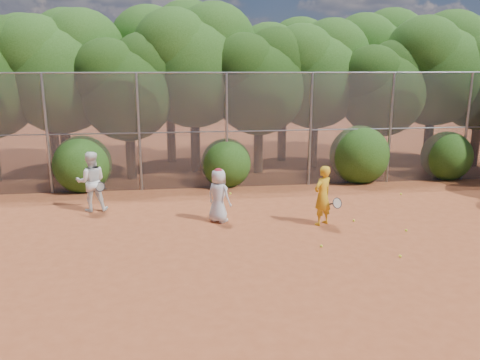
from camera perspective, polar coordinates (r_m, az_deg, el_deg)
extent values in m
plane|color=#944221|center=(11.28, 6.79, -8.26)|extent=(80.00, 80.00, 0.00)
cylinder|color=gray|center=(16.84, -22.47, 5.13)|extent=(0.09, 0.09, 4.00)
cylinder|color=gray|center=(16.33, -12.20, 5.62)|extent=(0.09, 0.09, 4.00)
cylinder|color=gray|center=(16.36, -1.62, 5.94)|extent=(0.09, 0.09, 4.00)
cylinder|color=gray|center=(16.93, 8.58, 6.05)|extent=(0.09, 0.09, 4.00)
cylinder|color=gray|center=(18.00, 17.85, 5.99)|extent=(0.09, 0.09, 4.00)
cylinder|color=gray|center=(19.47, 25.90, 5.81)|extent=(0.09, 0.09, 4.00)
cylinder|color=gray|center=(16.35, 1.91, 12.96)|extent=(20.00, 0.05, 0.05)
cylinder|color=gray|center=(16.49, 1.85, 6.00)|extent=(20.00, 0.04, 0.04)
cube|color=slate|center=(16.49, 1.85, 6.00)|extent=(20.00, 0.02, 4.00)
sphere|color=black|center=(19.48, -26.44, 13.09)|extent=(3.05, 3.05, 3.05)
cylinder|color=black|center=(19.34, -20.44, 4.06)|extent=(0.38, 0.38, 2.52)
sphere|color=#1F4611|center=(19.13, -21.06, 11.37)|extent=(4.03, 4.03, 4.03)
sphere|color=#1F4611|center=(19.36, -18.65, 14.57)|extent=(3.23, 3.23, 3.23)
sphere|color=#1F4611|center=(19.00, -23.61, 13.58)|extent=(3.02, 3.02, 3.02)
cylinder|color=black|center=(18.28, -13.20, 3.49)|extent=(0.36, 0.36, 2.17)
sphere|color=black|center=(18.05, -13.57, 10.15)|extent=(3.47, 3.47, 3.47)
sphere|color=black|center=(18.31, -11.40, 13.03)|extent=(2.78, 2.78, 2.78)
sphere|color=black|center=(17.84, -15.77, 12.22)|extent=(2.60, 2.60, 2.60)
cylinder|color=black|center=(19.15, -5.48, 4.98)|extent=(0.39, 0.39, 2.66)
sphere|color=#1F4611|center=(18.94, -5.66, 12.80)|extent=(4.26, 4.26, 4.26)
sphere|color=#1F4611|center=(19.43, -3.17, 16.00)|extent=(3.40, 3.40, 3.40)
sphere|color=#1F4611|center=(18.62, -8.06, 15.34)|extent=(3.19, 3.19, 3.19)
cylinder|color=black|center=(18.85, 2.24, 4.30)|extent=(0.37, 0.37, 2.27)
sphere|color=black|center=(18.62, 2.31, 11.09)|extent=(3.64, 3.64, 3.64)
sphere|color=black|center=(19.10, 4.36, 13.85)|extent=(2.91, 2.91, 2.91)
sphere|color=black|center=(18.23, 0.45, 13.33)|extent=(2.73, 2.73, 2.73)
cylinder|color=black|center=(20.17, 8.90, 5.01)|extent=(0.38, 0.38, 2.45)
sphere|color=#1F4611|center=(19.96, 9.16, 11.84)|extent=(3.92, 3.92, 3.92)
sphere|color=#1F4611|center=(20.57, 11.10, 14.55)|extent=(3.14, 3.14, 3.14)
sphere|color=#1F4611|center=(19.49, 7.50, 14.17)|extent=(2.94, 2.94, 2.94)
cylinder|color=black|center=(20.13, 16.54, 4.09)|extent=(0.36, 0.36, 2.10)
sphere|color=black|center=(19.92, 16.95, 9.94)|extent=(3.36, 3.36, 3.36)
sphere|color=black|center=(20.48, 18.47, 12.27)|extent=(2.69, 2.69, 2.69)
sphere|color=black|center=(19.42, 15.78, 11.92)|extent=(2.52, 2.52, 2.52)
cylinder|color=black|center=(21.75, 22.00, 4.99)|extent=(0.39, 0.39, 2.59)
sphere|color=#1F4611|center=(21.56, 22.61, 11.67)|extent=(4.14, 4.14, 4.14)
sphere|color=#1F4611|center=(22.34, 24.22, 14.22)|extent=(3.32, 3.32, 3.32)
sphere|color=#1F4611|center=(20.94, 21.48, 14.01)|extent=(3.11, 3.11, 3.11)
cylinder|color=black|center=(22.57, 26.78, 4.44)|extent=(0.37, 0.37, 2.31)
sphere|color=black|center=(21.78, 26.61, 12.15)|extent=(2.77, 2.77, 2.77)
cylinder|color=black|center=(21.78, -21.73, 5.07)|extent=(0.39, 0.39, 2.62)
sphere|color=#1F4611|center=(21.60, -22.34, 11.83)|extent=(4.20, 4.20, 4.20)
sphere|color=#1F4611|center=(21.83, -20.11, 14.79)|extent=(3.36, 3.36, 3.36)
sphere|color=#1F4611|center=(21.49, -24.70, 13.86)|extent=(3.15, 3.15, 3.15)
cylinder|color=black|center=(21.31, -8.42, 5.96)|extent=(0.40, 0.40, 2.80)
sphere|color=#1F4611|center=(21.13, -8.68, 13.36)|extent=(4.48, 4.48, 4.48)
sphere|color=#1F4611|center=(21.61, -6.30, 16.40)|extent=(3.58, 3.58, 3.58)
sphere|color=#1F4611|center=(20.84, -11.02, 15.73)|extent=(3.36, 3.36, 3.36)
cylinder|color=black|center=(21.45, 5.12, 5.72)|extent=(0.38, 0.38, 2.52)
sphere|color=#1F4611|center=(21.25, 5.27, 12.33)|extent=(4.03, 4.03, 4.03)
sphere|color=#1F4611|center=(21.84, 7.22, 14.96)|extent=(3.23, 3.23, 3.23)
sphere|color=#1F4611|center=(20.81, 3.55, 14.56)|extent=(3.02, 3.02, 3.02)
cylinder|color=black|center=(23.39, 15.69, 6.19)|extent=(0.40, 0.40, 2.73)
sphere|color=#1F4611|center=(23.22, 16.12, 12.74)|extent=(4.37, 4.37, 4.37)
sphere|color=#1F4611|center=(23.99, 17.85, 15.25)|extent=(3.49, 3.49, 3.49)
sphere|color=#1F4611|center=(22.63, 14.77, 15.03)|extent=(3.28, 3.28, 3.28)
sphere|color=#1F4611|center=(17.06, -18.67, 2.13)|extent=(2.00, 2.00, 2.00)
sphere|color=#1F4611|center=(16.84, -1.71, 2.36)|extent=(1.80, 1.80, 1.80)
sphere|color=#1F4611|center=(18.00, 14.36, 3.32)|extent=(2.20, 2.20, 2.20)
sphere|color=#1F4611|center=(19.59, 23.89, 2.94)|extent=(1.90, 1.90, 1.90)
imported|color=gold|center=(12.78, 10.03, -1.88)|extent=(0.71, 0.65, 1.63)
torus|color=black|center=(12.76, 11.77, -2.77)|extent=(0.33, 0.22, 0.29)
cylinder|color=black|center=(12.93, 11.17, -2.86)|extent=(0.13, 0.27, 0.12)
imported|color=silver|center=(12.86, -2.62, -1.92)|extent=(0.86, 0.84, 1.49)
ellipsoid|color=#AA1828|center=(12.69, -2.66, 1.15)|extent=(0.22, 0.22, 0.13)
sphere|color=yellow|center=(12.67, -1.20, -1.66)|extent=(0.07, 0.07, 0.07)
imported|color=white|center=(14.48, -17.68, -0.17)|extent=(0.97, 0.81, 1.79)
torus|color=black|center=(14.17, -16.66, -0.80)|extent=(0.33, 0.23, 0.29)
cylinder|color=black|center=(14.36, -16.27, -0.93)|extent=(0.12, 0.27, 0.14)
sphere|color=yellow|center=(13.42, 13.71, -4.81)|extent=(0.07, 0.07, 0.07)
sphere|color=yellow|center=(11.28, 18.95, -8.76)|extent=(0.07, 0.07, 0.07)
sphere|color=yellow|center=(13.02, 19.61, -5.80)|extent=(0.07, 0.07, 0.07)
sphere|color=yellow|center=(11.41, 9.89, -7.93)|extent=(0.07, 0.07, 0.07)
sphere|color=yellow|center=(16.62, 19.03, -1.61)|extent=(0.07, 0.07, 0.07)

